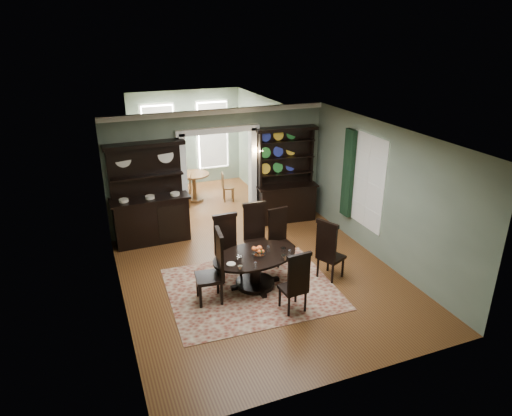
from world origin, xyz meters
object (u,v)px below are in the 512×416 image
at_px(welsh_dresser, 286,187).
at_px(parlor_table, 194,183).
at_px(dining_table, 255,264).
at_px(sideboard, 150,208).

bearing_deg(welsh_dresser, parlor_table, 135.83).
height_order(welsh_dresser, parlor_table, welsh_dresser).
relative_size(dining_table, sideboard, 0.80).
relative_size(dining_table, parlor_table, 2.14).
distance_m(dining_table, welsh_dresser, 3.46).
xyz_separation_m(dining_table, parlor_table, (0.05, 5.05, 0.06)).
bearing_deg(parlor_table, welsh_dresser, -49.28).
height_order(dining_table, sideboard, sideboard).
relative_size(sideboard, welsh_dresser, 0.97).
bearing_deg(sideboard, welsh_dresser, -0.89).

